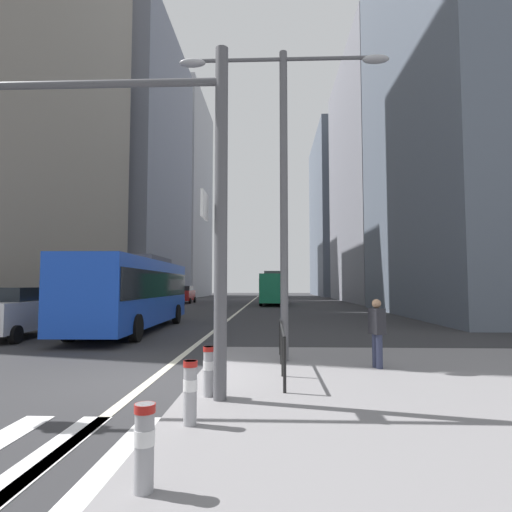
{
  "coord_description": "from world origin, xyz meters",
  "views": [
    {
      "loc": [
        2.59,
        -8.92,
        2.04
      ],
      "look_at": [
        1.06,
        30.32,
        4.75
      ],
      "focal_mm": 29.49,
      "sensor_mm": 36.0,
      "label": 1
    }
  ],
  "objects_px": {
    "traffic_signal_gantry": "(101,164)",
    "bollard_front": "(144,442)",
    "car_receding_near": "(280,292)",
    "city_bus_blue_oncoming": "(134,289)",
    "city_bus_red_receding": "(274,287)",
    "street_lamp_post": "(284,159)",
    "car_receding_far": "(269,293)",
    "bollard_right": "(209,368)",
    "bollard_left": "(190,389)",
    "sedan_white_oncoming": "(15,312)",
    "car_oncoming_mid": "(185,294)",
    "pedestrian_waiting": "(377,330)"
  },
  "relations": [
    {
      "from": "bollard_right",
      "to": "bollard_left",
      "type": "bearing_deg",
      "value": -91.14
    },
    {
      "from": "car_oncoming_mid",
      "to": "pedestrian_waiting",
      "type": "bearing_deg",
      "value": -71.83
    },
    {
      "from": "car_receding_near",
      "to": "pedestrian_waiting",
      "type": "bearing_deg",
      "value": -88.82
    },
    {
      "from": "car_receding_near",
      "to": "pedestrian_waiting",
      "type": "height_order",
      "value": "car_receding_near"
    },
    {
      "from": "pedestrian_waiting",
      "to": "car_receding_far",
      "type": "bearing_deg",
      "value": 93.51
    },
    {
      "from": "city_bus_red_receding",
      "to": "bollard_left",
      "type": "height_order",
      "value": "city_bus_red_receding"
    },
    {
      "from": "car_receding_near",
      "to": "city_bus_blue_oncoming",
      "type": "bearing_deg",
      "value": -98.58
    },
    {
      "from": "city_bus_red_receding",
      "to": "bollard_left",
      "type": "xyz_separation_m",
      "value": [
        -1.31,
        -38.36,
        -1.21
      ]
    },
    {
      "from": "sedan_white_oncoming",
      "to": "bollard_left",
      "type": "bearing_deg",
      "value": -48.98
    },
    {
      "from": "sedan_white_oncoming",
      "to": "car_receding_far",
      "type": "height_order",
      "value": "same"
    },
    {
      "from": "car_oncoming_mid",
      "to": "street_lamp_post",
      "type": "height_order",
      "value": "street_lamp_post"
    },
    {
      "from": "city_bus_red_receding",
      "to": "bollard_right",
      "type": "xyz_separation_m",
      "value": [
        -1.28,
        -36.89,
        -1.22
      ]
    },
    {
      "from": "street_lamp_post",
      "to": "car_receding_near",
      "type": "bearing_deg",
      "value": 89.09
    },
    {
      "from": "car_oncoming_mid",
      "to": "pedestrian_waiting",
      "type": "xyz_separation_m",
      "value": [
        12.34,
        -37.62,
        0.02
      ]
    },
    {
      "from": "car_receding_near",
      "to": "pedestrian_waiting",
      "type": "relative_size",
      "value": 2.81
    },
    {
      "from": "city_bus_blue_oncoming",
      "to": "traffic_signal_gantry",
      "type": "relative_size",
      "value": 1.82
    },
    {
      "from": "car_receding_near",
      "to": "bollard_right",
      "type": "relative_size",
      "value": 5.27
    },
    {
      "from": "car_oncoming_mid",
      "to": "city_bus_red_receding",
      "type": "bearing_deg",
      "value": -17.99
    },
    {
      "from": "city_bus_red_receding",
      "to": "car_receding_far",
      "type": "relative_size",
      "value": 2.47
    },
    {
      "from": "traffic_signal_gantry",
      "to": "street_lamp_post",
      "type": "distance_m",
      "value": 5.02
    },
    {
      "from": "car_oncoming_mid",
      "to": "bollard_left",
      "type": "height_order",
      "value": "car_oncoming_mid"
    },
    {
      "from": "bollard_front",
      "to": "bollard_left",
      "type": "height_order",
      "value": "bollard_left"
    },
    {
      "from": "car_oncoming_mid",
      "to": "city_bus_blue_oncoming",
      "type": "bearing_deg",
      "value": -82.55
    },
    {
      "from": "city_bus_red_receding",
      "to": "street_lamp_post",
      "type": "bearing_deg",
      "value": -89.8
    },
    {
      "from": "sedan_white_oncoming",
      "to": "bollard_right",
      "type": "distance_m",
      "value": 12.27
    },
    {
      "from": "bollard_right",
      "to": "pedestrian_waiting",
      "type": "bearing_deg",
      "value": 36.44
    },
    {
      "from": "car_receding_near",
      "to": "bollard_right",
      "type": "height_order",
      "value": "car_receding_near"
    },
    {
      "from": "city_bus_blue_oncoming",
      "to": "car_oncoming_mid",
      "type": "distance_m",
      "value": 29.09
    },
    {
      "from": "city_bus_red_receding",
      "to": "traffic_signal_gantry",
      "type": "bearing_deg",
      "value": -94.82
    },
    {
      "from": "city_bus_blue_oncoming",
      "to": "car_receding_near",
      "type": "xyz_separation_m",
      "value": [
        7.39,
        48.93,
        -0.85
      ]
    },
    {
      "from": "car_receding_far",
      "to": "city_bus_blue_oncoming",
      "type": "bearing_deg",
      "value": -98.44
    },
    {
      "from": "traffic_signal_gantry",
      "to": "bollard_front",
      "type": "bearing_deg",
      "value": -60.2
    },
    {
      "from": "street_lamp_post",
      "to": "traffic_signal_gantry",
      "type": "bearing_deg",
      "value": -131.65
    },
    {
      "from": "city_bus_blue_oncoming",
      "to": "bollard_left",
      "type": "distance_m",
      "value": 13.84
    },
    {
      "from": "bollard_left",
      "to": "car_oncoming_mid",
      "type": "bearing_deg",
      "value": 101.97
    },
    {
      "from": "sedan_white_oncoming",
      "to": "car_receding_near",
      "type": "height_order",
      "value": "same"
    },
    {
      "from": "sedan_white_oncoming",
      "to": "street_lamp_post",
      "type": "bearing_deg",
      "value": -26.91
    },
    {
      "from": "city_bus_red_receding",
      "to": "street_lamp_post",
      "type": "distance_m",
      "value": 33.65
    },
    {
      "from": "city_bus_blue_oncoming",
      "to": "sedan_white_oncoming",
      "type": "distance_m",
      "value": 4.68
    },
    {
      "from": "bollard_front",
      "to": "bollard_left",
      "type": "xyz_separation_m",
      "value": [
        0.06,
        1.84,
        0.03
      ]
    },
    {
      "from": "city_bus_blue_oncoming",
      "to": "pedestrian_waiting",
      "type": "xyz_separation_m",
      "value": [
        8.58,
        -8.79,
        -0.83
      ]
    },
    {
      "from": "car_receding_near",
      "to": "bollard_left",
      "type": "xyz_separation_m",
      "value": [
        -2.32,
        -61.75,
        -0.36
      ]
    },
    {
      "from": "sedan_white_oncoming",
      "to": "traffic_signal_gantry",
      "type": "bearing_deg",
      "value": -51.88
    },
    {
      "from": "bollard_front",
      "to": "bollard_left",
      "type": "relative_size",
      "value": 0.92
    },
    {
      "from": "car_receding_far",
      "to": "pedestrian_waiting",
      "type": "xyz_separation_m",
      "value": [
        2.89,
        -47.12,
        0.02
      ]
    },
    {
      "from": "sedan_white_oncoming",
      "to": "bollard_left",
      "type": "height_order",
      "value": "sedan_white_oncoming"
    },
    {
      "from": "car_receding_far",
      "to": "traffic_signal_gantry",
      "type": "height_order",
      "value": "traffic_signal_gantry"
    },
    {
      "from": "city_bus_blue_oncoming",
      "to": "city_bus_red_receding",
      "type": "bearing_deg",
      "value": 75.99
    },
    {
      "from": "bollard_front",
      "to": "bollard_right",
      "type": "relative_size",
      "value": 0.95
    },
    {
      "from": "car_receding_far",
      "to": "street_lamp_post",
      "type": "distance_m",
      "value": 46.48
    }
  ]
}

